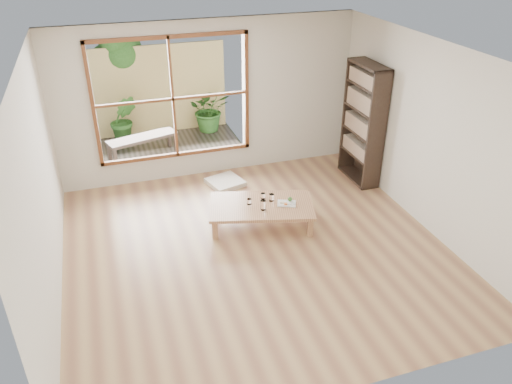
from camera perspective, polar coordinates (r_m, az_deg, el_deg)
ground at (r=6.84m, az=-0.08°, el=-6.35°), size 5.00×5.00×0.00m
low_table at (r=7.19m, az=0.61°, el=-1.72°), size 1.65×1.20×0.32m
floor_cushion at (r=8.40m, az=-3.54°, el=1.13°), size 0.65×0.65×0.08m
bookshelf at (r=8.40m, az=12.16°, el=7.62°), size 0.32×0.89×1.98m
glass_tall at (r=7.01m, az=0.82°, el=-1.52°), size 0.08×0.08×0.15m
glass_mid at (r=7.25m, az=1.78°, el=-0.63°), size 0.08×0.08×0.11m
glass_short at (r=7.30m, az=0.80°, el=-0.46°), size 0.07×0.07×0.09m
glass_small at (r=7.17m, az=-0.78°, el=-1.09°), size 0.07×0.07×0.08m
food_tray at (r=7.20m, az=3.59°, el=-1.20°), size 0.31×0.27×0.08m
deck at (r=9.78m, az=-9.96°, el=4.65°), size 2.80×2.00×0.05m
garden_bench at (r=9.43m, az=-12.85°, el=5.85°), size 1.33×0.73×0.40m
bamboo_fence at (r=10.39m, az=-11.30°, el=11.32°), size 2.80×0.06×1.80m
shrub_right at (r=10.44m, az=-5.34°, el=9.41°), size 0.84×0.73×0.92m
shrub_left at (r=10.08m, az=-14.87°, el=8.01°), size 0.57×0.47×0.97m
garden_tree at (r=10.44m, az=-15.73°, el=15.05°), size 1.04×0.85×2.22m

